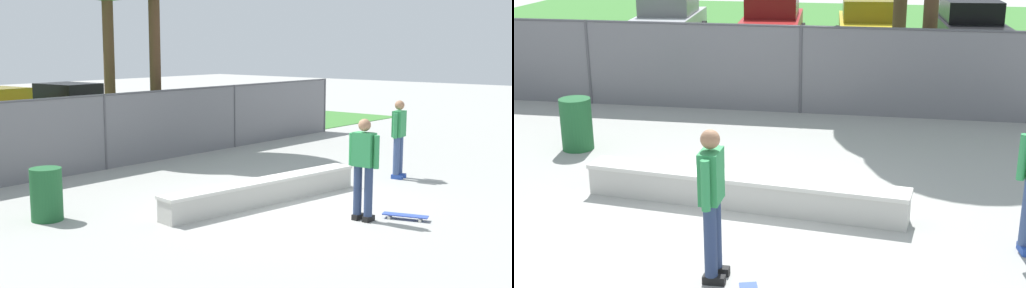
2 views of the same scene
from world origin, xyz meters
TOP-DOWN VIEW (x-y plane):
  - ground_plane at (0.00, 0.00)m, footprint 80.00×80.00m
  - concrete_ledge at (-0.15, 0.58)m, footprint 4.83×1.06m
  - skateboarder at (-0.04, -1.58)m, footprint 0.27×0.60m
  - skateboard at (0.52, -2.13)m, footprint 0.43×0.82m
  - chainlink_fence at (0.00, 5.85)m, footprint 19.13×0.07m
  - car_black at (4.21, 13.56)m, footprint 2.29×4.34m
  - bystander at (3.74, -0.22)m, footprint 0.59×0.32m
  - trash_bin at (-3.66, 2.69)m, footprint 0.56×0.56m

SIDE VIEW (x-z plane):
  - ground_plane at x=0.00m, z-range 0.00..0.00m
  - skateboard at x=0.52m, z-range 0.03..0.12m
  - concrete_ledge at x=-0.15m, z-range 0.00..0.48m
  - trash_bin at x=-3.66m, z-range 0.00..0.94m
  - car_black at x=4.21m, z-range 0.01..1.67m
  - skateboarder at x=-0.04m, z-range 0.10..1.92m
  - bystander at x=3.74m, z-range 0.10..1.92m
  - chainlink_fence at x=0.00m, z-range 0.08..1.97m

